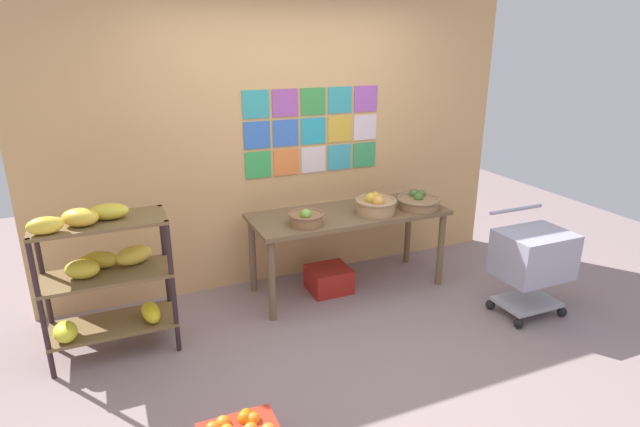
{
  "coord_description": "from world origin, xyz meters",
  "views": [
    {
      "loc": [
        -1.53,
        -2.76,
        2.2
      ],
      "look_at": [
        -0.03,
        0.74,
        0.89
      ],
      "focal_mm": 28.96,
      "sensor_mm": 36.0,
      "label": 1
    }
  ],
  "objects_px": {
    "fruit_basket_back_right": "(418,201)",
    "fruit_basket_back_left": "(306,218)",
    "fruit_basket_right": "(376,204)",
    "produce_crate_under_table": "(329,279)",
    "shopping_cart": "(533,258)",
    "display_table": "(348,221)",
    "banana_shelf_unit": "(103,268)"
  },
  "relations": [
    {
      "from": "fruit_basket_right",
      "to": "fruit_basket_back_left",
      "type": "xyz_separation_m",
      "value": [
        -0.66,
        -0.03,
        -0.02
      ]
    },
    {
      "from": "banana_shelf_unit",
      "to": "fruit_basket_back_right",
      "type": "bearing_deg",
      "value": 2.28
    },
    {
      "from": "fruit_basket_back_right",
      "to": "shopping_cart",
      "type": "height_order",
      "value": "fruit_basket_back_right"
    },
    {
      "from": "display_table",
      "to": "produce_crate_under_table",
      "type": "xyz_separation_m",
      "value": [
        -0.18,
        0.02,
        -0.54
      ]
    },
    {
      "from": "produce_crate_under_table",
      "to": "shopping_cart",
      "type": "bearing_deg",
      "value": -37.08
    },
    {
      "from": "fruit_basket_right",
      "to": "fruit_basket_back_left",
      "type": "distance_m",
      "value": 0.67
    },
    {
      "from": "fruit_basket_back_right",
      "to": "shopping_cart",
      "type": "bearing_deg",
      "value": -58.02
    },
    {
      "from": "fruit_basket_right",
      "to": "shopping_cart",
      "type": "distance_m",
      "value": 1.35
    },
    {
      "from": "fruit_basket_right",
      "to": "produce_crate_under_table",
      "type": "xyz_separation_m",
      "value": [
        -0.38,
        0.15,
        -0.71
      ]
    },
    {
      "from": "fruit_basket_back_right",
      "to": "shopping_cart",
      "type": "relative_size",
      "value": 0.46
    },
    {
      "from": "banana_shelf_unit",
      "to": "display_table",
      "type": "xyz_separation_m",
      "value": [
        2.03,
        0.24,
        -0.02
      ]
    },
    {
      "from": "display_table",
      "to": "fruit_basket_back_right",
      "type": "bearing_deg",
      "value": -12.14
    },
    {
      "from": "produce_crate_under_table",
      "to": "shopping_cart",
      "type": "relative_size",
      "value": 0.43
    },
    {
      "from": "fruit_basket_right",
      "to": "fruit_basket_back_right",
      "type": "bearing_deg",
      "value": -0.5
    },
    {
      "from": "fruit_basket_back_right",
      "to": "fruit_basket_right",
      "type": "relative_size",
      "value": 1.1
    },
    {
      "from": "display_table",
      "to": "fruit_basket_right",
      "type": "xyz_separation_m",
      "value": [
        0.2,
        -0.13,
        0.17
      ]
    },
    {
      "from": "fruit_basket_back_right",
      "to": "fruit_basket_right",
      "type": "height_order",
      "value": "fruit_basket_right"
    },
    {
      "from": "fruit_basket_right",
      "to": "display_table",
      "type": "bearing_deg",
      "value": 146.13
    },
    {
      "from": "banana_shelf_unit",
      "to": "shopping_cart",
      "type": "distance_m",
      "value": 3.3
    },
    {
      "from": "fruit_basket_back_right",
      "to": "fruit_basket_right",
      "type": "bearing_deg",
      "value": 179.5
    },
    {
      "from": "display_table",
      "to": "fruit_basket_right",
      "type": "distance_m",
      "value": 0.29
    },
    {
      "from": "fruit_basket_back_left",
      "to": "fruit_basket_back_right",
      "type": "bearing_deg",
      "value": 1.41
    },
    {
      "from": "display_table",
      "to": "fruit_basket_back_left",
      "type": "relative_size",
      "value": 5.95
    },
    {
      "from": "fruit_basket_right",
      "to": "produce_crate_under_table",
      "type": "height_order",
      "value": "fruit_basket_right"
    },
    {
      "from": "banana_shelf_unit",
      "to": "fruit_basket_back_left",
      "type": "distance_m",
      "value": 1.57
    },
    {
      "from": "banana_shelf_unit",
      "to": "fruit_basket_back_right",
      "type": "xyz_separation_m",
      "value": [
        2.66,
        0.11,
        0.13
      ]
    },
    {
      "from": "fruit_basket_back_right",
      "to": "fruit_basket_back_left",
      "type": "height_order",
      "value": "fruit_basket_back_left"
    },
    {
      "from": "fruit_basket_back_right",
      "to": "fruit_basket_back_left",
      "type": "relative_size",
      "value": 1.34
    },
    {
      "from": "fruit_basket_back_left",
      "to": "produce_crate_under_table",
      "type": "height_order",
      "value": "fruit_basket_back_left"
    },
    {
      "from": "banana_shelf_unit",
      "to": "shopping_cart",
      "type": "height_order",
      "value": "banana_shelf_unit"
    },
    {
      "from": "produce_crate_under_table",
      "to": "shopping_cart",
      "type": "height_order",
      "value": "shopping_cart"
    },
    {
      "from": "fruit_basket_right",
      "to": "shopping_cart",
      "type": "height_order",
      "value": "fruit_basket_right"
    }
  ]
}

